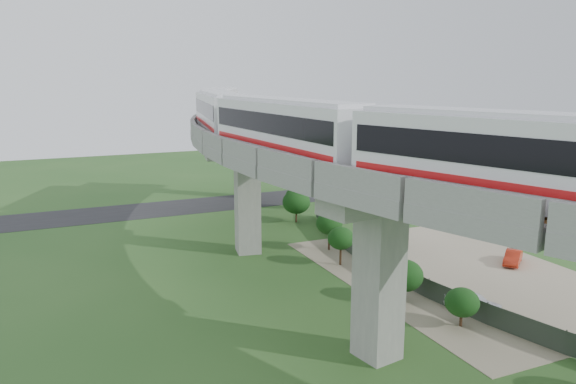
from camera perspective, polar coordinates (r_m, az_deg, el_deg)
name	(u,v)px	position (r m, az deg, el deg)	size (l,w,h in m)	color
ground	(286,294)	(40.95, -0.20, -10.29)	(160.00, 160.00, 0.00)	#295120
dirt_lot	(459,275)	(46.56, 16.98, -8.04)	(18.00, 26.00, 0.04)	gray
asphalt_road	(185,207)	(68.27, -10.44, -1.47)	(60.00, 8.00, 0.03)	#232326
viaduct	(335,166)	(40.18, 4.81, 2.66)	(19.58, 73.98, 11.40)	#99968E
metro_train	(278,119)	(40.32, -1.01, 7.40)	(11.67, 61.29, 3.64)	silver
fence	(399,265)	(45.27, 11.26, -7.33)	(3.87, 38.73, 1.50)	#2D382D
tree_0	(294,195)	(65.99, 0.60, -0.34)	(1.97, 1.97, 2.42)	#382314
tree_1	(296,202)	(59.62, 0.85, -1.02)	(2.97, 2.97, 3.48)	#382314
tree_2	(329,223)	(50.10, 4.21, -3.20)	(2.37, 2.37, 3.50)	#382314
tree_3	(341,238)	(46.28, 5.39, -4.71)	(2.19, 2.19, 3.24)	#382314
tree_4	(405,275)	(39.90, 11.75, -8.30)	(2.59, 2.59, 2.96)	#382314
tree_5	(462,302)	(36.96, 17.27, -10.66)	(2.13, 2.13, 2.51)	#382314
car_white	(473,302)	(39.77, 18.31, -10.55)	(1.49, 3.71, 1.26)	silver
car_red	(513,257)	(50.41, 21.89, -6.17)	(1.19, 3.41, 1.12)	#B42510
car_dark	(384,242)	(51.44, 9.69, -4.99)	(1.87, 4.60, 1.33)	black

